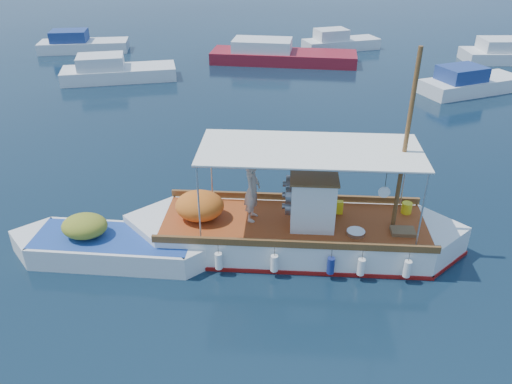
{
  "coord_description": "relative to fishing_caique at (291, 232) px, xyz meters",
  "views": [
    {
      "loc": [
        -0.58,
        -13.15,
        9.15
      ],
      "look_at": [
        -1.19,
        0.0,
        1.83
      ],
      "focal_mm": 35.0,
      "sensor_mm": 36.0,
      "label": 1
    }
  ],
  "objects": [
    {
      "name": "bg_boat_nw",
      "position": [
        -10.78,
        17.78,
        -0.08
      ],
      "size": [
        7.35,
        4.05,
        1.8
      ],
      "rotation": [
        0.0,
        0.0,
        0.25
      ],
      "color": "silver",
      "rests_on": "ground"
    },
    {
      "name": "bg_boat_n",
      "position": [
        -0.51,
        22.5,
        -0.08
      ],
      "size": [
        10.34,
        3.72,
        1.8
      ],
      "rotation": [
        0.0,
        0.0,
        -0.09
      ],
      "color": "maroon",
      "rests_on": "ground"
    },
    {
      "name": "ground",
      "position": [
        0.09,
        0.24,
        -0.58
      ],
      "size": [
        160.0,
        160.0,
        0.0
      ],
      "primitive_type": "plane",
      "color": "black",
      "rests_on": "ground"
    },
    {
      "name": "bg_boat_e",
      "position": [
        15.99,
        23.6,
        -0.08
      ],
      "size": [
        7.24,
        2.98,
        1.8
      ],
      "rotation": [
        0.0,
        0.0,
        0.05
      ],
      "color": "silver",
      "rests_on": "ground"
    },
    {
      "name": "bg_boat_far_n",
      "position": [
        4.1,
        26.66,
        -0.08
      ],
      "size": [
        6.17,
        3.9,
        1.8
      ],
      "rotation": [
        0.0,
        0.0,
        0.35
      ],
      "color": "silver",
      "rests_on": "ground"
    },
    {
      "name": "bg_boat_ne",
      "position": [
        10.7,
        16.27,
        -0.08
      ],
      "size": [
        6.5,
        4.57,
        1.8
      ],
      "rotation": [
        0.0,
        0.0,
        0.43
      ],
      "color": "silver",
      "rests_on": "ground"
    },
    {
      "name": "bg_boat_far_w",
      "position": [
        -15.63,
        25.15,
        -0.08
      ],
      "size": [
        6.82,
        3.4,
        1.8
      ],
      "rotation": [
        0.0,
        0.0,
        0.17
      ],
      "color": "silver",
      "rests_on": "ground"
    },
    {
      "name": "fishing_caique",
      "position": [
        0.0,
        0.0,
        0.0
      ],
      "size": [
        10.66,
        3.15,
        6.5
      ],
      "rotation": [
        0.0,
        0.0,
        -0.02
      ],
      "color": "white",
      "rests_on": "ground"
    },
    {
      "name": "dinghy",
      "position": [
        -5.41,
        -0.73,
        -0.24
      ],
      "size": [
        6.6,
        2.08,
        1.61
      ],
      "rotation": [
        0.0,
        0.0,
        -0.05
      ],
      "color": "white",
      "rests_on": "ground"
    }
  ]
}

